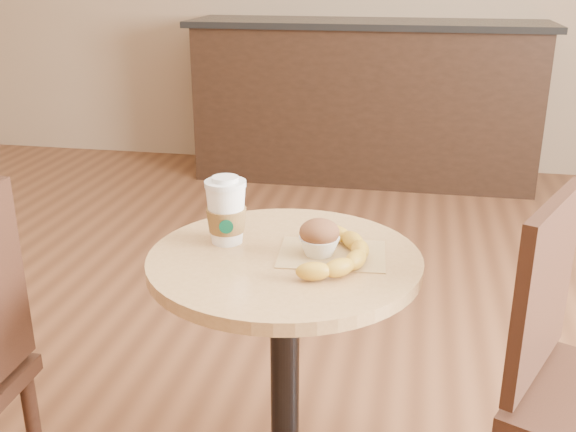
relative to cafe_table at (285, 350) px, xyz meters
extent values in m
cylinder|color=black|center=(0.00, 0.00, -0.13)|extent=(0.07, 0.07, 0.72)
cylinder|color=tan|center=(0.00, 0.00, 0.23)|extent=(0.62, 0.62, 0.03)
cylinder|color=#351D12|center=(0.65, 0.20, -0.28)|extent=(0.04, 0.04, 0.45)
cube|color=#351D12|center=(0.58, 0.05, 0.19)|extent=(0.18, 0.36, 0.42)
cube|color=black|center=(-0.08, 3.10, 0.00)|extent=(2.20, 0.60, 1.00)
cube|color=black|center=(-0.08, 3.10, 0.52)|extent=(2.30, 0.65, 0.04)
cube|color=tan|center=(0.11, 0.02, 0.25)|extent=(0.25, 0.20, 0.00)
cylinder|color=white|center=(-0.15, 0.05, 0.39)|extent=(0.10, 0.10, 0.01)
cylinder|color=white|center=(-0.15, 0.05, 0.40)|extent=(0.06, 0.06, 0.01)
cylinder|color=#07462B|center=(-0.14, 0.00, 0.30)|extent=(0.03, 0.01, 0.03)
ellipsoid|color=brown|center=(0.08, 0.01, 0.30)|extent=(0.09, 0.09, 0.06)
ellipsoid|color=#FAE6C8|center=(0.08, 0.01, 0.32)|extent=(0.03, 0.03, 0.02)
camera|label=1|loc=(0.28, -1.37, 0.86)|focal=42.00mm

